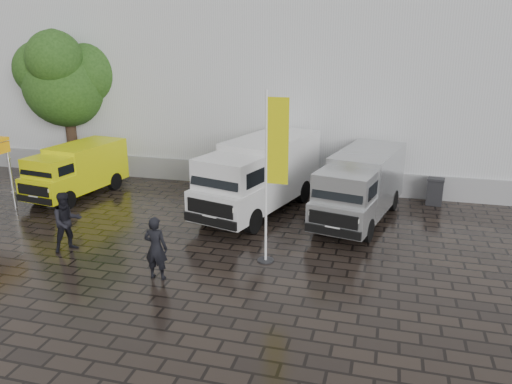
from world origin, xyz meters
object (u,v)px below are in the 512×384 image
Objects in this scene: van_yellow at (76,172)px; flagpole at (273,170)px; person_front at (156,248)px; wheelie_bin at (435,191)px; person_tent at (67,222)px; van_silver at (360,188)px; van_white at (259,177)px.

flagpole reaches higher than van_yellow.
van_yellow is at bearing -43.15° from person_front.
wheelie_bin is 0.57× the size of person_tent.
person_front is at bearing -116.96° from van_silver.
person_tent is (-4.82, -5.07, -0.43)m from van_white.
flagpole is at bearing -15.68° from van_yellow.
van_white is at bearing -6.35° from person_tent.
person_front is at bearing -125.24° from wheelie_bin.
person_tent is at bearing -50.59° from van_yellow.
van_silver reaches higher than person_tent.
flagpole is 2.80× the size of person_front.
van_silver is at bearing -22.19° from person_tent.
flagpole is 4.74× the size of wheelie_bin.
person_front reaches higher than wheelie_bin.
van_silver is 3.13× the size of person_front.
person_tent is (-6.33, -0.82, -1.89)m from flagpole.
van_white is 3.35× the size of person_tent.
flagpole reaches higher than person_front.
van_silver is 3.91m from wheelie_bin.
flagpole is at bearing -119.49° from wheelie_bin.
person_tent reaches higher than wheelie_bin.
van_yellow reaches higher than person_front.
flagpole is at bearing -147.17° from person_front.
van_silver is 5.07m from flagpole.
van_yellow is 0.72× the size of van_white.
wheelie_bin is at bearing 53.85° from flagpole.
van_yellow is at bearing 68.46° from person_tent.
van_yellow is 11.57m from van_silver.
person_front is 3.66m from person_tent.
person_tent is at bearing -17.06° from person_front.
wheelie_bin is (5.04, 6.90, -2.30)m from flagpole.
person_front is at bearing -86.58° from van_white.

